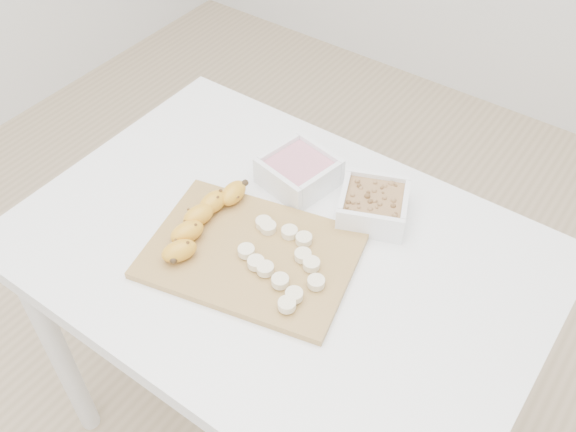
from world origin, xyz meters
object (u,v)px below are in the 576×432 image
Objects in this scene: bowl_granola at (373,205)px; cutting_board at (251,254)px; table at (279,279)px; bowl_yogurt at (299,171)px; banana at (202,221)px.

cutting_board is at bearing -120.10° from bowl_granola.
cutting_board is (-0.03, -0.05, 0.10)m from table.
table is at bearing -66.87° from bowl_yogurt.
banana is at bearing -106.43° from bowl_yogurt.
table is 4.33× the size of banana.
bowl_yogurt is at bearing -178.33° from bowl_granola.
bowl_yogurt reaches higher than bowl_granola.
cutting_board reaches higher than table.
cutting_board is at bearing 10.05° from banana.
bowl_yogurt is 0.22m from cutting_board.
cutting_board is at bearing -119.69° from table.
bowl_yogurt is 0.41× the size of cutting_board.
banana reaches higher than table.
table is 2.64× the size of cutting_board.
bowl_granola is at bearing 50.13° from banana.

